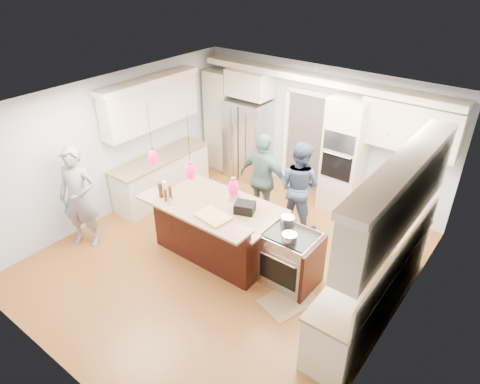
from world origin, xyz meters
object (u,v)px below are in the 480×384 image
Objects in this scene: person_bar_end at (79,198)px; person_far_left at (299,185)px; kitchen_island at (219,228)px; island_range at (291,259)px; refrigerator at (248,139)px.

person_bar_end reaches higher than person_far_left.
kitchen_island reaches higher than island_range.
person_far_left is (-0.76, 1.45, 0.40)m from island_range.
island_range is 0.49× the size of person_bar_end.
island_range is at bearing -6.10° from person_bar_end.
island_range is at bearing -42.59° from refrigerator.
refrigerator is 3.90m from person_bar_end.
island_range is 3.73m from person_bar_end.
kitchen_island is 1.23× the size of person_far_left.
refrigerator is 3.71m from island_range.
island_range is at bearing 3.10° from kitchen_island.
person_far_left is at bearing 67.05° from kitchen_island.
person_far_left is (1.95, -1.04, -0.05)m from refrigerator.
refrigerator reaches higher than island_range.
kitchen_island is 2.44m from person_bar_end.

